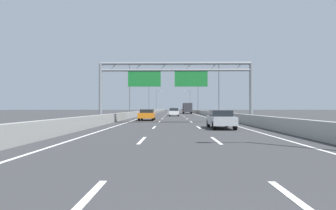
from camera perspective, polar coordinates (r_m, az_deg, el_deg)
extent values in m
plane|color=#38383A|center=(100.98, 1.11, -1.50)|extent=(260.00, 260.00, 0.00)
cube|color=white|center=(4.97, -17.58, -19.08)|extent=(0.16, 3.00, 0.01)
cube|color=white|center=(13.64, -5.39, -7.23)|extent=(0.16, 3.00, 0.01)
cube|color=white|center=(22.57, -2.86, -4.61)|extent=(0.16, 3.00, 0.01)
cube|color=white|center=(31.54, -1.78, -3.47)|extent=(0.16, 3.00, 0.01)
cube|color=white|center=(40.53, -1.18, -2.83)|extent=(0.16, 3.00, 0.01)
cube|color=white|center=(49.51, -0.79, -2.43)|extent=(0.16, 3.00, 0.01)
cube|color=white|center=(58.51, -0.53, -2.14)|extent=(0.16, 3.00, 0.01)
cube|color=white|center=(67.50, -0.33, -1.94)|extent=(0.16, 3.00, 0.01)
cube|color=white|center=(76.50, -0.18, -1.78)|extent=(0.16, 3.00, 0.01)
cube|color=white|center=(85.49, -0.07, -1.66)|extent=(0.16, 3.00, 0.01)
cube|color=white|center=(94.49, 0.03, -1.56)|extent=(0.16, 3.00, 0.01)
cube|color=white|center=(103.49, 0.11, -1.47)|extent=(0.16, 3.00, 0.01)
cube|color=white|center=(112.49, 0.17, -1.40)|extent=(0.16, 3.00, 0.01)
cube|color=white|center=(121.49, 0.23, -1.34)|extent=(0.16, 3.00, 0.01)
cube|color=white|center=(130.49, 0.28, -1.29)|extent=(0.16, 3.00, 0.01)
cube|color=white|center=(139.48, 0.32, -1.25)|extent=(0.16, 3.00, 0.01)
cube|color=white|center=(148.48, 0.36, -1.21)|extent=(0.16, 3.00, 0.01)
cube|color=white|center=(157.48, 0.39, -1.17)|extent=(0.16, 3.00, 0.01)
cube|color=white|center=(5.19, 26.30, -18.24)|extent=(0.16, 3.00, 0.01)
cube|color=white|center=(13.72, 9.85, -7.19)|extent=(0.16, 3.00, 0.01)
cube|color=white|center=(22.62, 6.30, -4.59)|extent=(0.16, 3.00, 0.01)
cube|color=white|center=(31.58, 4.77, -3.46)|extent=(0.16, 3.00, 0.01)
cube|color=white|center=(40.55, 3.92, -2.83)|extent=(0.16, 3.00, 0.01)
cube|color=white|center=(49.54, 3.38, -2.42)|extent=(0.16, 3.00, 0.01)
cube|color=white|center=(58.53, 3.00, -2.14)|extent=(0.16, 3.00, 0.01)
cube|color=white|center=(67.52, 2.72, -1.94)|extent=(0.16, 3.00, 0.01)
cube|color=white|center=(76.51, 2.51, -1.78)|extent=(0.16, 3.00, 0.01)
cube|color=white|center=(85.51, 2.35, -1.66)|extent=(0.16, 3.00, 0.01)
cube|color=white|center=(94.50, 2.21, -1.56)|extent=(0.16, 3.00, 0.01)
cube|color=white|center=(103.50, 2.10, -1.47)|extent=(0.16, 3.00, 0.01)
cube|color=white|center=(112.50, 2.01, -1.40)|extent=(0.16, 3.00, 0.01)
cube|color=white|center=(121.50, 1.93, -1.34)|extent=(0.16, 3.00, 0.01)
cube|color=white|center=(130.49, 1.86, -1.29)|extent=(0.16, 3.00, 0.01)
cube|color=white|center=(139.49, 1.80, -1.25)|extent=(0.16, 3.00, 0.01)
cube|color=white|center=(148.49, 1.75, -1.21)|extent=(0.16, 3.00, 0.01)
cube|color=white|center=(157.49, 1.70, -1.17)|extent=(0.16, 3.00, 0.01)
cube|color=white|center=(89.12, -2.25, -1.61)|extent=(0.16, 176.00, 0.01)
cube|color=white|center=(89.15, 4.51, -1.61)|extent=(0.16, 176.00, 0.01)
cube|color=#9E9E99|center=(111.17, -2.47, -1.17)|extent=(0.45, 220.00, 0.95)
cube|color=#9E9E99|center=(111.21, 4.65, -1.17)|extent=(0.45, 220.00, 0.95)
cylinder|color=gray|center=(29.71, -13.69, 2.34)|extent=(0.36, 0.36, 6.20)
cylinder|color=gray|center=(29.87, 16.71, 2.34)|extent=(0.36, 0.36, 6.20)
cylinder|color=gray|center=(29.08, 1.55, 8.54)|extent=(15.61, 0.32, 0.32)
cylinder|color=gray|center=(28.97, 1.55, 7.17)|extent=(15.61, 0.26, 0.26)
cylinder|color=gray|center=(29.67, -11.23, 7.68)|extent=(0.74, 0.10, 0.74)
cylinder|color=gray|center=(29.24, -6.19, 7.79)|extent=(0.74, 0.10, 0.74)
cylinder|color=gray|center=(29.04, -1.04, 7.85)|extent=(0.74, 0.10, 0.74)
cylinder|color=gray|center=(29.06, 4.14, 7.84)|extent=(0.74, 0.10, 0.74)
cylinder|color=gray|center=(29.32, 9.26, 7.77)|extent=(0.74, 0.10, 0.74)
cylinder|color=gray|center=(29.81, 14.26, 7.65)|extent=(0.74, 0.10, 0.74)
cube|color=#19752D|center=(29.01, -4.88, 5.37)|extent=(3.40, 0.12, 1.60)
cube|color=#19752D|center=(28.93, 4.77, 5.39)|extent=(3.40, 0.12, 1.60)
cylinder|color=slate|center=(48.42, -7.86, 3.16)|extent=(0.20, 0.20, 9.50)
cylinder|color=slate|center=(48.78, -6.56, 8.57)|extent=(2.20, 0.12, 0.12)
cube|color=#F2EAC6|center=(48.63, -5.26, 8.47)|extent=(0.56, 0.28, 0.20)
cylinder|color=slate|center=(48.52, 10.45, 3.15)|extent=(0.20, 0.20, 9.50)
cylinder|color=slate|center=(48.86, 9.15, 8.55)|extent=(2.20, 0.12, 0.12)
cube|color=#F2EAC6|center=(48.70, 7.86, 8.46)|extent=(0.56, 0.28, 0.20)
cylinder|color=slate|center=(87.24, -3.93, 1.48)|extent=(0.20, 0.20, 9.50)
cylinder|color=slate|center=(87.44, -3.21, 4.50)|extent=(2.20, 0.12, 0.12)
cube|color=#F2EAC6|center=(87.36, -2.48, 4.43)|extent=(0.56, 0.28, 0.20)
cylinder|color=slate|center=(87.30, 6.20, 1.48)|extent=(0.20, 0.20, 9.50)
cylinder|color=slate|center=(87.49, 5.48, 4.50)|extent=(2.20, 0.12, 0.12)
cube|color=#F2EAC6|center=(87.40, 4.75, 4.43)|extent=(0.56, 0.28, 0.20)
cylinder|color=slate|center=(126.25, -2.42, 0.84)|extent=(0.20, 0.20, 9.50)
cylinder|color=slate|center=(126.39, -1.92, 2.92)|extent=(2.20, 0.12, 0.12)
cube|color=#F2EAC6|center=(126.34, -1.43, 2.88)|extent=(0.56, 0.28, 0.20)
cylinder|color=slate|center=(126.29, 4.57, 0.84)|extent=(0.20, 0.20, 9.50)
cylinder|color=slate|center=(126.42, 4.07, 2.92)|extent=(2.20, 0.12, 0.12)
cube|color=#F2EAC6|center=(126.36, 3.57, 2.88)|extent=(0.56, 0.28, 0.20)
cube|color=yellow|center=(91.10, 0.98, -1.18)|extent=(1.72, 4.13, 0.67)
cube|color=black|center=(90.62, 0.98, -0.83)|extent=(1.52, 1.69, 0.45)
cylinder|color=black|center=(92.62, 0.52, -1.38)|extent=(0.22, 0.64, 0.64)
cylinder|color=black|center=(92.63, 1.45, -1.38)|extent=(0.22, 0.64, 0.64)
cylinder|color=black|center=(89.60, 0.50, -1.41)|extent=(0.22, 0.64, 0.64)
cylinder|color=black|center=(89.60, 1.47, -1.41)|extent=(0.22, 0.64, 0.64)
cube|color=#A8ADB2|center=(21.62, 10.79, -3.11)|extent=(1.71, 4.15, 0.62)
cube|color=black|center=(21.58, 10.79, -1.68)|extent=(1.51, 1.85, 0.46)
cylinder|color=black|center=(23.03, 8.30, -3.74)|extent=(0.22, 0.64, 0.64)
cylinder|color=black|center=(23.27, 11.96, -3.70)|extent=(0.22, 0.64, 0.64)
cylinder|color=black|center=(20.01, 9.43, -4.21)|extent=(0.22, 0.64, 0.64)
cylinder|color=black|center=(20.29, 13.61, -4.15)|extent=(0.22, 0.64, 0.64)
cube|color=silver|center=(53.96, 1.22, -1.58)|extent=(1.88, 4.18, 0.69)
cube|color=black|center=(53.74, 1.22, -0.93)|extent=(1.66, 1.92, 0.53)
cylinder|color=black|center=(55.51, 0.35, -1.90)|extent=(0.22, 0.64, 0.64)
cylinder|color=black|center=(55.52, 2.07, -1.90)|extent=(0.22, 0.64, 0.64)
cylinder|color=black|center=(52.43, 0.32, -1.98)|extent=(0.22, 0.64, 0.64)
cylinder|color=black|center=(52.44, 2.13, -1.98)|extent=(0.22, 0.64, 0.64)
cube|color=#2347AD|center=(133.31, 1.14, -1.01)|extent=(1.71, 4.12, 0.64)
cube|color=black|center=(132.75, 1.14, -0.76)|extent=(1.51, 1.92, 0.54)
cylinder|color=black|center=(134.82, 0.82, -1.14)|extent=(0.22, 0.64, 0.64)
cylinder|color=black|center=(134.83, 1.45, -1.14)|extent=(0.22, 0.64, 0.64)
cylinder|color=black|center=(131.80, 0.81, -1.15)|extent=(0.22, 0.64, 0.64)
cylinder|color=black|center=(131.81, 1.46, -1.15)|extent=(0.22, 0.64, 0.64)
cube|color=red|center=(123.10, 0.98, -1.03)|extent=(1.71, 4.26, 0.70)
cube|color=black|center=(122.88, 0.98, -0.74)|extent=(1.51, 1.84, 0.54)
cylinder|color=black|center=(124.69, 0.63, -1.18)|extent=(0.22, 0.64, 0.64)
cylinder|color=black|center=(124.69, 1.32, -1.18)|extent=(0.22, 0.64, 0.64)
cylinder|color=black|center=(121.52, 0.62, -1.20)|extent=(0.22, 0.64, 0.64)
cylinder|color=black|center=(121.53, 1.33, -1.20)|extent=(0.22, 0.64, 0.64)
cube|color=orange|center=(35.43, -4.34, -2.12)|extent=(1.89, 4.34, 0.64)
cube|color=black|center=(35.50, -4.32, -1.26)|extent=(1.67, 1.99, 0.43)
cylinder|color=black|center=(37.14, -5.39, -2.55)|extent=(0.22, 0.64, 0.64)
cylinder|color=black|center=(36.99, -2.81, -2.56)|extent=(0.22, 0.64, 0.64)
cylinder|color=black|center=(33.92, -6.00, -2.73)|extent=(0.22, 0.64, 0.64)
cylinder|color=black|center=(33.76, -3.17, -2.74)|extent=(0.22, 0.64, 0.64)
cube|color=#B21E19|center=(79.85, 3.85, -0.68)|extent=(2.30, 2.33, 1.98)
cube|color=#333338|center=(75.58, 4.01, -0.52)|extent=(2.30, 5.80, 2.41)
cylinder|color=black|center=(80.08, 3.12, -1.39)|extent=(0.28, 0.96, 0.96)
cylinder|color=black|center=(80.18, 4.56, -1.39)|extent=(0.28, 0.96, 0.96)
cylinder|color=black|center=(74.05, 3.29, -1.45)|extent=(0.28, 0.96, 0.96)
cylinder|color=black|center=(74.16, 4.85, -1.45)|extent=(0.28, 0.96, 0.96)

